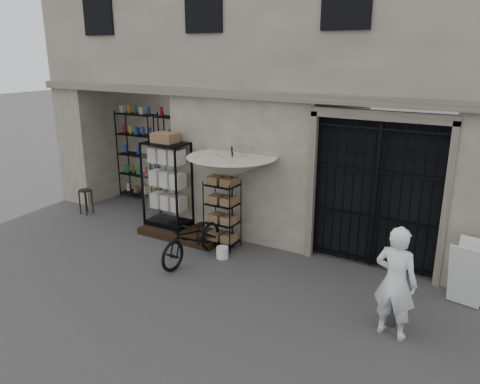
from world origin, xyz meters
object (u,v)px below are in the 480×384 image
Objects in this scene: market_umbrella at (232,161)px; white_bucket at (222,252)px; easel_sign at (468,273)px; wire_rack at (222,215)px; bicycle at (193,260)px; steel_bollard at (393,304)px; display_cabinet at (167,189)px; shopkeeper at (390,334)px; wooden_stool at (86,201)px.

market_umbrella is 1.89m from white_bucket.
easel_sign is (4.51, 0.51, 0.44)m from white_bucket.
easel_sign is at bearing 6.52° from white_bucket.
wire_rack reaches higher than bicycle.
market_umbrella is at bearing 160.22° from steel_bollard.
bicycle is at bearing -140.13° from white_bucket.
display_cabinet reaches higher than bicycle.
wire_rack is 0.82× the size of bicycle.
steel_bollard is 0.45m from shopkeeper.
wooden_stool reaches higher than white_bucket.
easel_sign is (0.90, 1.28, 0.18)m from steel_bollard.
shopkeeper is at bearing 0.74° from display_cabinet.
wire_rack is (1.62, -0.17, -0.30)m from display_cabinet.
market_umbrella is at bearing 14.27° from display_cabinet.
easel_sign is (4.97, 0.90, 0.56)m from bicycle.
market_umbrella is at bearing -170.06° from easel_sign.
shopkeeper is at bearing -80.24° from steel_bollard.
easel_sign is at bearing 19.71° from wire_rack.
display_cabinet is 5.75m from steel_bollard.
wire_rack reaches higher than easel_sign.
wooden_stool is (-4.43, -0.06, -1.58)m from market_umbrella.
display_cabinet reaches higher than steel_bollard.
wooden_stool is at bearing -159.13° from display_cabinet.
white_bucket reaches higher than shopkeeper.
wire_rack is 1.37× the size of easel_sign.
white_bucket is 0.33× the size of steel_bollard.
display_cabinet is 1.96× the size of easel_sign.
wooden_stool is at bearing -1.20° from shopkeeper.
white_bucket is at bearing -38.91° from wire_rack.
wooden_stool is 0.86× the size of steel_bollard.
wire_rack is at bearing 82.69° from bicycle.
wire_rack is 0.84m from white_bucket.
steel_bollard is at bearing -12.02° from white_bucket.
easel_sign is (6.43, -0.15, -0.47)m from display_cabinet.
wooden_stool is at bearing -160.71° from wire_rack.
wire_rack reaches higher than wooden_stool.
display_cabinet is 5.91m from shopkeeper.
display_cabinet is 8.56× the size of white_bucket.
market_umbrella is 4.08× the size of wooden_stool.
wooden_stool is (-4.23, 0.01, -0.39)m from wire_rack.
bicycle is 4.15m from shopkeeper.
market_umbrella reaches higher than white_bucket.
bicycle is at bearing -159.18° from easel_sign.
wire_rack is 1.15m from bicycle.
display_cabinet reaches higher than white_bucket.
shopkeeper is at bearing -15.43° from white_bucket.
white_bucket is (0.30, -0.49, -0.61)m from wire_rack.
market_umbrella is 1.46× the size of bicycle.
display_cabinet is 2.79× the size of steel_bollard.
market_umbrella is at bearing 71.84° from bicycle.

